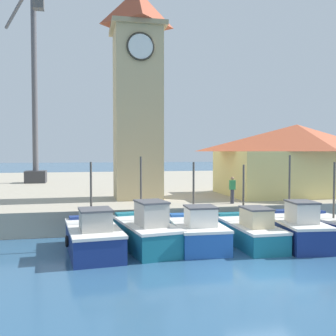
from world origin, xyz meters
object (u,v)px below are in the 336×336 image
warehouse_right (297,159)px  dock_worker_near_tower (232,190)px  fishing_boat_far_left (93,237)px  clock_tower (137,89)px  fishing_boat_center (294,229)px  fishing_boat_mid_left (249,231)px  fishing_boat_left_inner (196,232)px  fishing_boat_left_outer (146,231)px  port_crane_near (34,101)px

warehouse_right → dock_worker_near_tower: bearing=-148.9°
fishing_boat_far_left → dock_worker_near_tower: (8.37, 4.77, 1.46)m
clock_tower → fishing_boat_center: bearing=-54.6°
fishing_boat_mid_left → fishing_boat_far_left: bearing=-179.1°
fishing_boat_left_inner → warehouse_right: (10.13, 8.61, 3.25)m
fishing_boat_left_outer → fishing_boat_left_inner: (2.36, -0.31, -0.06)m
fishing_boat_mid_left → dock_worker_near_tower: bearing=78.4°
warehouse_right → fishing_boat_far_left: bearing=-149.7°
warehouse_right → fishing_boat_left_inner: bearing=-139.6°
fishing_boat_left_outer → fishing_boat_center: 7.18m
fishing_boat_left_inner → fishing_boat_mid_left: (2.65, 0.03, -0.06)m
fishing_boat_mid_left → warehouse_right: size_ratio=0.47×
fishing_boat_far_left → fishing_boat_left_inner: 4.77m
clock_tower → warehouse_right: clock_tower is taller
fishing_boat_far_left → port_crane_near: size_ratio=0.25×
fishing_boat_far_left → fishing_boat_center: size_ratio=1.03×
fishing_boat_center → warehouse_right: warehouse_right is taller
fishing_boat_left_outer → fishing_boat_far_left: bearing=-170.6°
warehouse_right → dock_worker_near_tower: 7.82m
fishing_boat_far_left → fishing_boat_center: (9.54, -0.42, 0.04)m
fishing_boat_mid_left → dock_worker_near_tower: size_ratio=3.22×
port_crane_near → clock_tower: bearing=-61.2°
fishing_boat_center → clock_tower: 13.59m
clock_tower → fishing_boat_left_outer: bearing=-95.0°
fishing_boat_center → clock_tower: clock_tower is taller
clock_tower → fishing_boat_mid_left: bearing=-63.2°
clock_tower → port_crane_near: port_crane_near is taller
fishing_boat_mid_left → warehouse_right: (7.48, 8.58, 3.31)m
fishing_boat_mid_left → fishing_boat_left_inner: bearing=-179.4°
fishing_boat_center → port_crane_near: port_crane_near is taller
fishing_boat_left_outer → warehouse_right: 15.33m
fishing_boat_left_inner → port_crane_near: size_ratio=0.22×
fishing_boat_left_outer → fishing_boat_center: (7.13, -0.82, -0.01)m
clock_tower → port_crane_near: 17.50m
fishing_boat_left_inner → warehouse_right: warehouse_right is taller
fishing_boat_far_left → warehouse_right: warehouse_right is taller
fishing_boat_left_inner → port_crane_near: (-10.05, 23.84, 8.81)m
fishing_boat_left_outer → fishing_boat_center: bearing=-6.5°
fishing_boat_left_outer → warehouse_right: warehouse_right is taller
fishing_boat_left_outer → fishing_boat_left_inner: size_ratio=1.20×
port_crane_near → dock_worker_near_tower: 24.64m
fishing_boat_mid_left → clock_tower: clock_tower is taller
fishing_boat_mid_left → clock_tower: bearing=116.8°
warehouse_right → dock_worker_near_tower: (-6.53, -3.93, -1.77)m
clock_tower → fishing_boat_left_inner: bearing=-79.1°
fishing_boat_left_inner → port_crane_near: bearing=112.9°
fishing_boat_far_left → dock_worker_near_tower: bearing=29.6°
fishing_boat_left_outer → clock_tower: bearing=85.0°
fishing_boat_left_inner → dock_worker_near_tower: bearing=52.4°
fishing_boat_far_left → fishing_boat_mid_left: 7.42m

